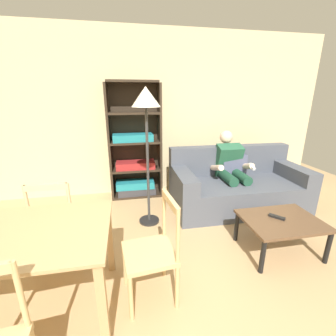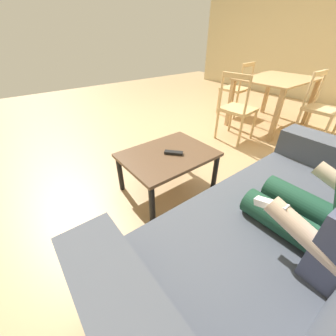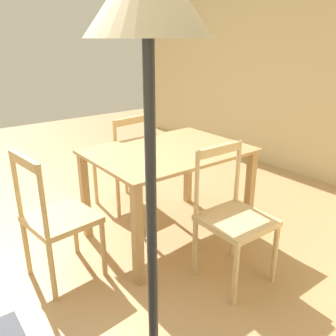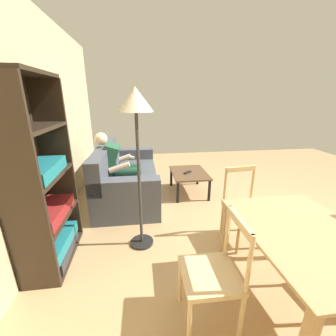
# 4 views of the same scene
# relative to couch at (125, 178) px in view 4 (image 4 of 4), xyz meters

# --- Properties ---
(ground_plane) EXTENTS (8.58, 8.58, 0.00)m
(ground_plane) POSITION_rel_couch_xyz_m (-1.36, -2.03, -0.33)
(ground_plane) COLOR tan
(wall_back) EXTENTS (6.58, 0.12, 2.78)m
(wall_back) POSITION_rel_couch_xyz_m (-1.36, 0.95, 1.06)
(wall_back) COLOR #D1BC8C
(wall_back) RESTS_ON ground_plane
(couch) EXTENTS (2.06, 1.00, 0.92)m
(couch) POSITION_rel_couch_xyz_m (0.00, 0.00, 0.00)
(couch) COLOR #474C56
(couch) RESTS_ON ground_plane
(person_lounging) EXTENTS (0.59, 0.94, 1.17)m
(person_lounging) POSITION_rel_couch_xyz_m (-0.08, 0.08, 0.28)
(person_lounging) COLOR #23563D
(person_lounging) RESTS_ON ground_plane
(coffee_table) EXTENTS (0.84, 0.63, 0.41)m
(coffee_table) POSITION_rel_couch_xyz_m (-0.05, -1.18, 0.02)
(coffee_table) COLOR brown
(coffee_table) RESTS_ON ground_plane
(tv_remote) EXTENTS (0.15, 0.16, 0.02)m
(tv_remote) POSITION_rel_couch_xyz_m (-0.09, -1.14, 0.09)
(tv_remote) COLOR black
(tv_remote) RESTS_ON coffee_table
(bookshelf) EXTENTS (0.88, 0.36, 1.95)m
(bookshelf) POSITION_rel_couch_xyz_m (-1.56, 0.71, 0.44)
(bookshelf) COLOR #2D2319
(bookshelf) RESTS_ON ground_plane
(dining_table) EXTENTS (1.20, 0.88, 0.76)m
(dining_table) POSITION_rel_couch_xyz_m (-2.47, -1.52, 0.31)
(dining_table) COLOR tan
(dining_table) RESTS_ON ground_plane
(dining_chair_near_wall) EXTENTS (0.43, 0.43, 0.92)m
(dining_chair_near_wall) POSITION_rel_couch_xyz_m (-2.47, -0.80, 0.12)
(dining_chair_near_wall) COLOR #D1B27F
(dining_chair_near_wall) RESTS_ON ground_plane
(dining_chair_facing_couch) EXTENTS (0.46, 0.46, 0.93)m
(dining_chair_facing_couch) POSITION_rel_couch_xyz_m (-1.54, -1.51, 0.12)
(dining_chair_facing_couch) COLOR tan
(dining_chair_facing_couch) RESTS_ON ground_plane
(floor_lamp) EXTENTS (0.36, 0.36, 1.82)m
(floor_lamp) POSITION_rel_couch_xyz_m (-1.44, -0.27, 1.21)
(floor_lamp) COLOR black
(floor_lamp) RESTS_ON ground_plane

